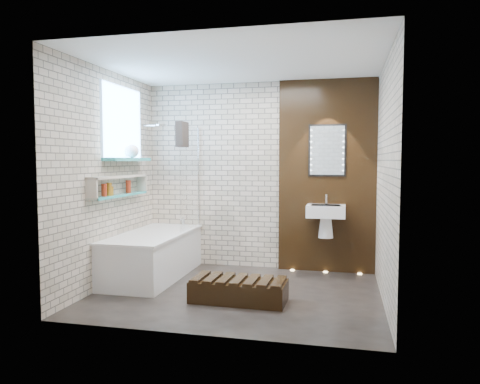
% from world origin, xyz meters
% --- Properties ---
extents(ground, '(3.20, 3.20, 0.00)m').
position_xyz_m(ground, '(0.00, 0.00, 0.00)').
color(ground, black).
rests_on(ground, ground).
extents(room_shell, '(3.24, 3.20, 2.60)m').
position_xyz_m(room_shell, '(0.00, 0.00, 1.30)').
color(room_shell, tan).
rests_on(room_shell, ground).
extents(walnut_panel, '(1.30, 0.06, 2.60)m').
position_xyz_m(walnut_panel, '(0.95, 1.27, 1.30)').
color(walnut_panel, black).
rests_on(walnut_panel, ground).
extents(clerestory_window, '(0.18, 1.00, 0.94)m').
position_xyz_m(clerestory_window, '(-1.57, 0.35, 1.90)').
color(clerestory_window, '#7FADE0').
rests_on(clerestory_window, room_shell).
extents(display_niche, '(0.14, 1.30, 0.26)m').
position_xyz_m(display_niche, '(-1.53, 0.15, 1.20)').
color(display_niche, teal).
rests_on(display_niche, room_shell).
extents(bathtub, '(0.79, 1.74, 0.70)m').
position_xyz_m(bathtub, '(-1.22, 0.45, 0.29)').
color(bathtub, white).
rests_on(bathtub, ground).
extents(bath_screen, '(0.01, 0.78, 1.40)m').
position_xyz_m(bath_screen, '(-0.87, 0.89, 1.28)').
color(bath_screen, white).
rests_on(bath_screen, bathtub).
extents(towel, '(0.10, 0.25, 0.33)m').
position_xyz_m(towel, '(-0.87, 0.60, 1.85)').
color(towel, '#292421').
rests_on(towel, bath_screen).
extents(shower_head, '(0.18, 0.18, 0.02)m').
position_xyz_m(shower_head, '(-1.30, 0.95, 2.00)').
color(shower_head, silver).
rests_on(shower_head, room_shell).
extents(washbasin, '(0.50, 0.36, 0.58)m').
position_xyz_m(washbasin, '(0.95, 1.07, 0.79)').
color(washbasin, white).
rests_on(washbasin, walnut_panel).
extents(led_mirror, '(0.50, 0.02, 0.70)m').
position_xyz_m(led_mirror, '(0.95, 1.23, 1.65)').
color(led_mirror, black).
rests_on(led_mirror, walnut_panel).
extents(walnut_step, '(1.03, 0.48, 0.23)m').
position_xyz_m(walnut_step, '(0.09, -0.30, 0.11)').
color(walnut_step, black).
rests_on(walnut_step, ground).
extents(niche_bottles, '(0.06, 0.67, 0.16)m').
position_xyz_m(niche_bottles, '(-1.53, 0.02, 1.17)').
color(niche_bottles, maroon).
rests_on(niche_bottles, display_niche).
extents(sill_vases, '(0.17, 0.17, 0.17)m').
position_xyz_m(sill_vases, '(-1.50, 0.45, 1.64)').
color(sill_vases, white).
rests_on(sill_vases, clerestory_window).
extents(floor_uplights, '(0.96, 0.06, 0.01)m').
position_xyz_m(floor_uplights, '(0.95, 1.20, 0.01)').
color(floor_uplights, '#FFD899').
rests_on(floor_uplights, ground).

